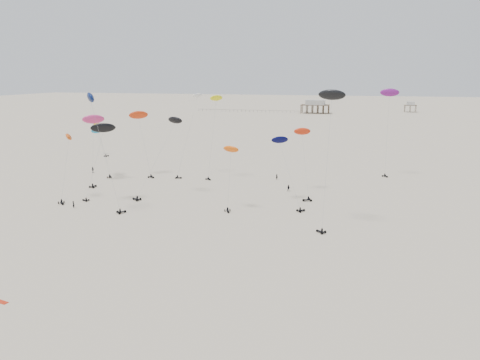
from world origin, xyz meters
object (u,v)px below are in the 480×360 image
(pavilion_small, at_px, (410,107))
(rig_4, at_px, (66,158))
(pavilion_main, at_px, (315,108))
(spectator_0, at_px, (74,208))
(rig_0, at_px, (230,167))

(pavilion_small, xyz_separation_m, rig_4, (-101.74, -291.79, 6.37))
(pavilion_main, bearing_deg, spectator_0, -95.58)
(pavilion_small, height_order, rig_0, rig_0)
(rig_0, height_order, spectator_0, rig_0)
(spectator_0, bearing_deg, rig_0, -145.56)
(pavilion_main, distance_m, pavilion_small, 76.16)
(rig_4, distance_m, spectator_0, 13.09)
(rig_4, bearing_deg, spectator_0, 82.58)
(pavilion_main, height_order, rig_4, rig_4)
(pavilion_small, height_order, rig_4, rig_4)
(pavilion_small, height_order, spectator_0, pavilion_small)
(pavilion_small, relative_size, rig_0, 0.64)
(rig_0, bearing_deg, pavilion_main, -111.88)
(pavilion_small, relative_size, rig_4, 0.58)
(pavilion_small, distance_m, rig_0, 296.81)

